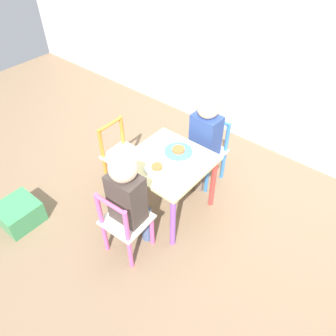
# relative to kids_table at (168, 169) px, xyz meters

# --- Properties ---
(ground_plane) EXTENTS (6.00, 6.00, 0.00)m
(ground_plane) POSITION_rel_kids_table_xyz_m (0.00, 0.00, -0.38)
(ground_plane) COLOR #7F664C
(kids_table) EXTENTS (0.52, 0.52, 0.46)m
(kids_table) POSITION_rel_kids_table_xyz_m (0.00, 0.00, 0.00)
(kids_table) COLOR beige
(kids_table) RESTS_ON ground_plane
(chair_pink) EXTENTS (0.27, 0.27, 0.52)m
(chair_pink) POSITION_rel_kids_table_xyz_m (0.02, -0.44, -0.12)
(chair_pink) COLOR silver
(chair_pink) RESTS_ON ground_plane
(chair_blue) EXTENTS (0.27, 0.27, 0.52)m
(chair_blue) POSITION_rel_kids_table_xyz_m (0.02, 0.44, -0.12)
(chair_blue) COLOR silver
(chair_blue) RESTS_ON ground_plane
(chair_orange) EXTENTS (0.26, 0.26, 0.52)m
(chair_orange) POSITION_rel_kids_table_xyz_m (-0.44, -0.01, -0.12)
(chair_orange) COLOR silver
(chair_orange) RESTS_ON ground_plane
(child_front) EXTENTS (0.21, 0.22, 0.76)m
(child_front) POSITION_rel_kids_table_xyz_m (0.02, -0.38, 0.08)
(child_front) COLOR #4C608E
(child_front) RESTS_ON ground_plane
(child_back) EXTENTS (0.21, 0.21, 0.74)m
(child_back) POSITION_rel_kids_table_xyz_m (0.02, 0.38, 0.06)
(child_back) COLOR #7A6B5B
(child_back) RESTS_ON ground_plane
(plate_front) EXTENTS (0.16, 0.16, 0.03)m
(plate_front) POSITION_rel_kids_table_xyz_m (-0.00, -0.11, 0.09)
(plate_front) COLOR white
(plate_front) RESTS_ON kids_table
(plate_back) EXTENTS (0.19, 0.19, 0.03)m
(plate_back) POSITION_rel_kids_table_xyz_m (0.00, 0.11, 0.09)
(plate_back) COLOR #4C9EE0
(plate_back) RESTS_ON kids_table
(storage_bin) EXTENTS (0.25, 0.26, 0.16)m
(storage_bin) POSITION_rel_kids_table_xyz_m (-0.71, -0.76, -0.30)
(storage_bin) COLOR #3D8E56
(storage_bin) RESTS_ON ground_plane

